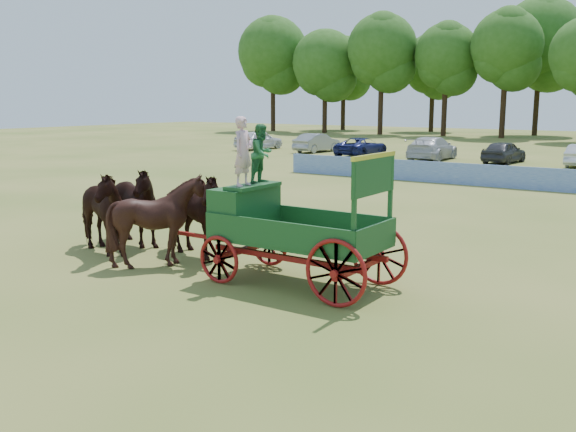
{
  "coord_description": "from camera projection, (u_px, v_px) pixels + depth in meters",
  "views": [
    {
      "loc": [
        6.33,
        -12.3,
        4.05
      ],
      "look_at": [
        -2.24,
        0.23,
        1.3
      ],
      "focal_mm": 40.0,
      "sensor_mm": 36.0,
      "label": 1
    }
  ],
  "objects": [
    {
      "name": "horse_wheel_left",
      "position": [
        161.0,
        221.0,
        15.71
      ],
      "size": [
        2.28,
        2.09,
        2.27
      ],
      "primitive_type": "imported",
      "rotation": [
        0.0,
        0.0,
        1.7
      ],
      "color": "black",
      "rests_on": "ground"
    },
    {
      "name": "parked_cars",
      "position": [
        501.0,
        152.0,
        41.57
      ],
      "size": [
        41.62,
        6.68,
        1.61
      ],
      "color": "silver",
      "rests_on": "ground"
    },
    {
      "name": "horse_wheel_right",
      "position": [
        191.0,
        214.0,
        16.61
      ],
      "size": [
        2.85,
        1.67,
        2.26
      ],
      "primitive_type": "imported",
      "rotation": [
        0.0,
        0.0,
        1.4
      ],
      "color": "black",
      "rests_on": "ground"
    },
    {
      "name": "farm_dray",
      "position": [
        273.0,
        212.0,
        14.43
      ],
      "size": [
        6.0,
        2.0,
        3.7
      ],
      "color": "maroon",
      "rests_on": "ground"
    },
    {
      "name": "sponsor_banner",
      "position": [
        529.0,
        178.0,
        29.31
      ],
      "size": [
        26.0,
        0.08,
        1.05
      ],
      "primitive_type": "cube",
      "color": "#1F4DAA",
      "rests_on": "ground"
    },
    {
      "name": "horse_lead_right",
      "position": [
        128.0,
        206.0,
        17.94
      ],
      "size": [
        2.83,
        1.61,
        2.26
      ],
      "primitive_type": "imported",
      "rotation": [
        0.0,
        0.0,
        1.42
      ],
      "color": "black",
      "rests_on": "ground"
    },
    {
      "name": "ground",
      "position": [
        365.0,
        285.0,
        14.23
      ],
      "size": [
        160.0,
        160.0,
        0.0
      ],
      "primitive_type": "plane",
      "color": "olive",
      "rests_on": "ground"
    },
    {
      "name": "horse_lead_left",
      "position": [
        96.0,
        211.0,
        17.05
      ],
      "size": [
        2.89,
        1.82,
        2.26
      ],
      "primitive_type": "imported",
      "rotation": [
        0.0,
        0.0,
        1.33
      ],
      "color": "black",
      "rests_on": "ground"
    }
  ]
}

